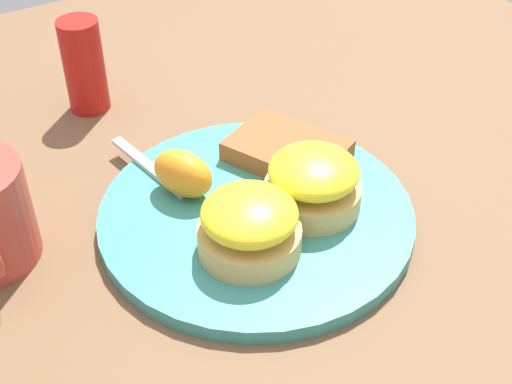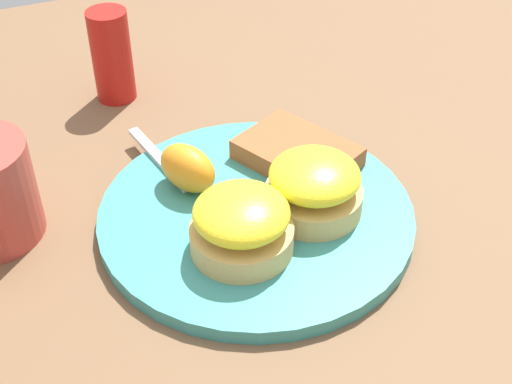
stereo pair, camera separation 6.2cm
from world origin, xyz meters
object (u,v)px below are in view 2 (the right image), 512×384
Objects in this scene: sandwich_benedict_right at (314,187)px; orange_wedge at (188,168)px; sandwich_benedict_left at (242,225)px; fork at (193,194)px; condiment_bottle at (112,56)px; hashbrown_patty at (297,153)px.

sandwich_benedict_right is 1.45× the size of orange_wedge.
sandwich_benedict_left is at bearing -75.07° from sandwich_benedict_right.
fork is 2.10× the size of condiment_bottle.
fork is (0.01, -0.00, -0.02)m from orange_wedge.
condiment_bottle is at bearing -174.53° from sandwich_benedict_left.
fork is at bearing -5.70° from orange_wedge.
sandwich_benedict_left is 1.45× the size of orange_wedge.
fork is 0.22m from condiment_bottle.
condiment_bottle is (-0.30, -0.03, 0.01)m from sandwich_benedict_left.
orange_wedge is at bearing 174.30° from fork.
hashbrown_patty reaches higher than fork.
condiment_bottle is (-0.21, -0.02, 0.02)m from orange_wedge.
condiment_bottle is (-0.21, -0.12, 0.03)m from hashbrown_patty.
orange_wedge reaches higher than hashbrown_patty.
hashbrown_patty is at bearing 87.78° from orange_wedge.
sandwich_benedict_right reaches higher than fork.
sandwich_benedict_right is at bearing 50.53° from orange_wedge.
fork is (-0.08, -0.02, -0.02)m from sandwich_benedict_left.
fork is (0.01, -0.11, -0.01)m from hashbrown_patty.
sandwich_benedict_right is 0.11m from fork.
hashbrown_patty is at bearing 95.43° from fork.
orange_wedge is 0.02m from fork.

